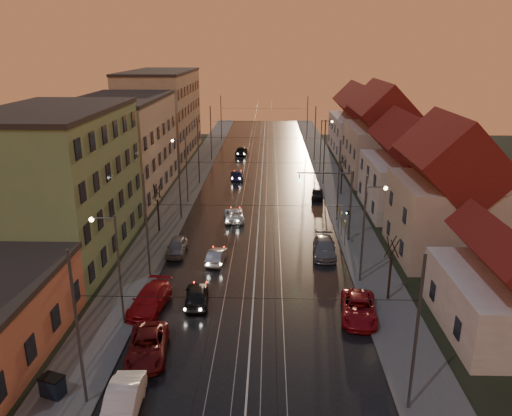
# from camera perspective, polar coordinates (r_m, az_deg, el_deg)

# --- Properties ---
(ground) EXTENTS (160.00, 160.00, 0.00)m
(ground) POSITION_cam_1_polar(r_m,az_deg,el_deg) (33.54, -0.66, -15.16)
(ground) COLOR black
(ground) RESTS_ON ground
(road) EXTENTS (16.00, 120.00, 0.04)m
(road) POSITION_cam_1_polar(r_m,az_deg,el_deg) (70.47, 0.60, 2.98)
(road) COLOR black
(road) RESTS_ON ground
(sidewalk_left) EXTENTS (4.00, 120.00, 0.15)m
(sidewalk_left) POSITION_cam_1_polar(r_m,az_deg,el_deg) (71.33, -7.47, 3.05)
(sidewalk_left) COLOR #4C4C4C
(sidewalk_left) RESTS_ON ground
(sidewalk_right) EXTENTS (4.00, 120.00, 0.15)m
(sidewalk_right) POSITION_cam_1_polar(r_m,az_deg,el_deg) (71.00, 8.70, 2.93)
(sidewalk_right) COLOR #4C4C4C
(sidewalk_right) RESTS_ON ground
(tram_rail_0) EXTENTS (0.06, 120.00, 0.03)m
(tram_rail_0) POSITION_cam_1_polar(r_m,az_deg,el_deg) (70.53, -1.19, 3.02)
(tram_rail_0) COLOR gray
(tram_rail_0) RESTS_ON road
(tram_rail_1) EXTENTS (0.06, 120.00, 0.03)m
(tram_rail_1) POSITION_cam_1_polar(r_m,az_deg,el_deg) (70.48, -0.03, 3.01)
(tram_rail_1) COLOR gray
(tram_rail_1) RESTS_ON road
(tram_rail_2) EXTENTS (0.06, 120.00, 0.03)m
(tram_rail_2) POSITION_cam_1_polar(r_m,az_deg,el_deg) (70.46, 1.22, 3.00)
(tram_rail_2) COLOR gray
(tram_rail_2) RESTS_ON road
(tram_rail_3) EXTENTS (0.06, 120.00, 0.03)m
(tram_rail_3) POSITION_cam_1_polar(r_m,az_deg,el_deg) (70.46, 2.39, 2.99)
(tram_rail_3) COLOR gray
(tram_rail_3) RESTS_ON road
(apartment_left_1) EXTENTS (10.00, 18.00, 13.00)m
(apartment_left_1) POSITION_cam_1_polar(r_m,az_deg,el_deg) (47.49, -21.61, 2.29)
(apartment_left_1) COLOR #66935E
(apartment_left_1) RESTS_ON ground
(apartment_left_2) EXTENTS (10.00, 20.00, 12.00)m
(apartment_left_2) POSITION_cam_1_polar(r_m,az_deg,el_deg) (65.94, -14.98, 6.65)
(apartment_left_2) COLOR #BBAB90
(apartment_left_2) RESTS_ON ground
(apartment_left_3) EXTENTS (10.00, 24.00, 14.00)m
(apartment_left_3) POSITION_cam_1_polar(r_m,az_deg,el_deg) (88.76, -10.74, 10.41)
(apartment_left_3) COLOR tan
(apartment_left_3) RESTS_ON ground
(house_right_0) EXTENTS (8.16, 10.20, 5.80)m
(house_right_0) POSITION_cam_1_polar(r_m,az_deg,el_deg) (37.31, 26.87, -8.50)
(house_right_0) COLOR beige
(house_right_0) RESTS_ON ground
(house_right_1) EXTENTS (8.67, 10.20, 10.80)m
(house_right_1) POSITION_cam_1_polar(r_m,az_deg,el_deg) (47.65, 20.95, 1.10)
(house_right_1) COLOR #BFAC93
(house_right_1) RESTS_ON ground
(house_right_2) EXTENTS (9.18, 12.24, 9.20)m
(house_right_2) POSITION_cam_1_polar(r_m,az_deg,el_deg) (59.83, 16.95, 4.01)
(house_right_2) COLOR beige
(house_right_2) RESTS_ON ground
(house_right_3) EXTENTS (9.18, 14.28, 11.50)m
(house_right_3) POSITION_cam_1_polar(r_m,az_deg,el_deg) (73.86, 14.09, 7.74)
(house_right_3) COLOR #BFAC93
(house_right_3) RESTS_ON ground
(house_right_4) EXTENTS (9.18, 16.32, 10.00)m
(house_right_4) POSITION_cam_1_polar(r_m,az_deg,el_deg) (91.41, 11.71, 9.33)
(house_right_4) COLOR beige
(house_right_4) RESTS_ON ground
(catenary_pole_l_0) EXTENTS (0.16, 0.16, 9.00)m
(catenary_pole_l_0) POSITION_cam_1_polar(r_m,az_deg,el_deg) (27.81, -19.71, -13.06)
(catenary_pole_l_0) COLOR #595B60
(catenary_pole_l_0) RESTS_ON ground
(catenary_pole_r_0) EXTENTS (0.16, 0.16, 9.00)m
(catenary_pole_r_0) POSITION_cam_1_polar(r_m,az_deg,el_deg) (27.09, 17.83, -13.74)
(catenary_pole_r_0) COLOR #595B60
(catenary_pole_r_0) RESTS_ON ground
(catenary_pole_l_1) EXTENTS (0.16, 0.16, 9.00)m
(catenary_pole_l_1) POSITION_cam_1_polar(r_m,az_deg,el_deg) (40.73, -12.37, -2.29)
(catenary_pole_l_1) COLOR #595B60
(catenary_pole_l_1) RESTS_ON ground
(catenary_pole_r_1) EXTENTS (0.16, 0.16, 9.00)m
(catenary_pole_r_1) POSITION_cam_1_polar(r_m,az_deg,el_deg) (40.24, 12.17, -2.53)
(catenary_pole_r_1) COLOR #595B60
(catenary_pole_r_1) RESTS_ON ground
(catenary_pole_l_2) EXTENTS (0.16, 0.16, 9.00)m
(catenary_pole_l_2) POSITION_cam_1_polar(r_m,az_deg,el_deg) (54.73, -8.74, 3.17)
(catenary_pole_l_2) COLOR #595B60
(catenary_pole_l_2) RESTS_ON ground
(catenary_pole_r_2) EXTENTS (0.16, 0.16, 9.00)m
(catenary_pole_r_2) POSITION_cam_1_polar(r_m,az_deg,el_deg) (54.36, 9.42, 3.04)
(catenary_pole_r_2) COLOR #595B60
(catenary_pole_r_2) RESTS_ON ground
(catenary_pole_l_3) EXTENTS (0.16, 0.16, 9.00)m
(catenary_pole_l_3) POSITION_cam_1_polar(r_m,az_deg,el_deg) (69.14, -6.59, 6.38)
(catenary_pole_l_3) COLOR #595B60
(catenary_pole_l_3) RESTS_ON ground
(catenary_pole_r_3) EXTENTS (0.16, 0.16, 9.00)m
(catenary_pole_r_3) POSITION_cam_1_polar(r_m,az_deg,el_deg) (68.86, 7.81, 6.28)
(catenary_pole_r_3) COLOR #595B60
(catenary_pole_r_3) RESTS_ON ground
(catenary_pole_l_4) EXTENTS (0.16, 0.16, 9.00)m
(catenary_pole_l_4) POSITION_cam_1_polar(r_m,az_deg,el_deg) (83.76, -5.18, 8.47)
(catenary_pole_l_4) COLOR #595B60
(catenary_pole_l_4) RESTS_ON ground
(catenary_pole_r_4) EXTENTS (0.16, 0.16, 9.00)m
(catenary_pole_r_4) POSITION_cam_1_polar(r_m,az_deg,el_deg) (83.53, 6.75, 8.39)
(catenary_pole_r_4) COLOR #595B60
(catenary_pole_r_4) RESTS_ON ground
(catenary_pole_l_5) EXTENTS (0.16, 0.16, 9.00)m
(catenary_pole_l_5) POSITION_cam_1_polar(r_m,az_deg,el_deg) (101.46, -4.01, 10.18)
(catenary_pole_l_5) COLOR #595B60
(catenary_pole_l_5) RESTS_ON ground
(catenary_pole_r_5) EXTENTS (0.16, 0.16, 9.00)m
(catenary_pole_r_5) POSITION_cam_1_polar(r_m,az_deg,el_deg) (101.26, 5.88, 10.11)
(catenary_pole_r_5) COLOR #595B60
(catenary_pole_r_5) RESTS_ON ground
(street_lamp_0) EXTENTS (1.75, 0.32, 8.00)m
(street_lamp_0) POSITION_cam_1_polar(r_m,az_deg,el_deg) (34.48, -15.93, -5.71)
(street_lamp_0) COLOR #595B60
(street_lamp_0) RESTS_ON ground
(street_lamp_1) EXTENTS (1.75, 0.32, 8.00)m
(street_lamp_1) POSITION_cam_1_polar(r_m,az_deg,el_deg) (41.13, 12.65, -1.54)
(street_lamp_1) COLOR #595B60
(street_lamp_1) RESTS_ON ground
(street_lamp_2) EXTENTS (1.75, 0.32, 8.00)m
(street_lamp_2) POSITION_cam_1_polar(r_m,az_deg,el_deg) (60.45, -8.25, 4.99)
(street_lamp_2) COLOR #595B60
(street_lamp_2) RESTS_ON ground
(street_lamp_3) EXTENTS (1.75, 0.32, 8.00)m
(street_lamp_3) POSITION_cam_1_polar(r_m,az_deg,el_deg) (75.67, 7.66, 7.65)
(street_lamp_3) COLOR #595B60
(street_lamp_3) RESTS_ON ground
(traffic_light_mast) EXTENTS (5.30, 0.32, 7.20)m
(traffic_light_mast) POSITION_cam_1_polar(r_m,az_deg,el_deg) (48.53, 9.63, 1.32)
(traffic_light_mast) COLOR #595B60
(traffic_light_mast) RESTS_ON ground
(bare_tree_0) EXTENTS (1.09, 1.09, 5.11)m
(bare_tree_0) POSITION_cam_1_polar(r_m,az_deg,el_deg) (51.85, -11.13, -0.12)
(bare_tree_0) COLOR black
(bare_tree_0) RESTS_ON ground
(bare_tree_1) EXTENTS (1.09, 1.09, 5.11)m
(bare_tree_1) POSITION_cam_1_polar(r_m,az_deg,el_deg) (38.64, 15.10, -6.89)
(bare_tree_1) COLOR black
(bare_tree_1) RESTS_ON ground
(bare_tree_2) EXTENTS (1.09, 1.09, 5.11)m
(bare_tree_2) POSITION_cam_1_polar(r_m,az_deg,el_deg) (64.70, 9.78, 3.59)
(bare_tree_2) COLOR black
(bare_tree_2) RESTS_ON ground
(driving_car_0) EXTENTS (2.12, 4.38, 1.44)m
(driving_car_0) POSITION_cam_1_polar(r_m,az_deg,el_deg) (37.89, -6.80, -9.85)
(driving_car_0) COLOR black
(driving_car_0) RESTS_ON ground
(driving_car_1) EXTENTS (1.74, 3.92, 1.25)m
(driving_car_1) POSITION_cam_1_polar(r_m,az_deg,el_deg) (44.51, -4.53, -5.49)
(driving_car_1) COLOR #A2A1A7
(driving_car_1) RESTS_ON ground
(driving_car_2) EXTENTS (2.62, 4.75, 1.26)m
(driving_car_2) POSITION_cam_1_polar(r_m,az_deg,el_deg) (55.00, -2.54, -0.77)
(driving_car_2) COLOR white
(driving_car_2) RESTS_ON ground
(driving_car_3) EXTENTS (2.15, 4.52, 1.27)m
(driving_car_3) POSITION_cam_1_polar(r_m,az_deg,el_deg) (71.99, -2.20, 3.80)
(driving_car_3) COLOR #161744
(driving_car_3) RESTS_ON ground
(driving_car_4) EXTENTS (2.39, 4.75, 1.55)m
(driving_car_4) POSITION_cam_1_polar(r_m,az_deg,el_deg) (88.28, -1.64, 6.57)
(driving_car_4) COLOR black
(driving_car_4) RESTS_ON ground
(parked_left_0) EXTENTS (1.83, 4.77, 1.55)m
(parked_left_0) POSITION_cam_1_polar(r_m,az_deg,el_deg) (28.56, -15.01, -20.73)
(parked_left_0) COLOR silver
(parked_left_0) RESTS_ON ground
(parked_left_1) EXTENTS (2.93, 5.36, 1.42)m
(parked_left_1) POSITION_cam_1_polar(r_m,az_deg,el_deg) (32.66, -12.32, -15.16)
(parked_left_1) COLOR maroon
(parked_left_1) RESTS_ON ground
(parked_left_2) EXTENTS (2.77, 5.49, 1.53)m
(parked_left_2) POSITION_cam_1_polar(r_m,az_deg,el_deg) (37.71, -12.05, -10.22)
(parked_left_2) COLOR #AF1117
(parked_left_2) RESTS_ON ground
(parked_left_3) EXTENTS (1.70, 4.12, 1.40)m
(parked_left_3) POSITION_cam_1_polar(r_m,az_deg,el_deg) (46.81, -9.06, -4.36)
(parked_left_3) COLOR #949499
(parked_left_3) RESTS_ON ground
(parked_right_0) EXTENTS (3.01, 5.47, 1.45)m
(parked_right_0) POSITION_cam_1_polar(r_m,az_deg,el_deg) (36.59, 11.66, -11.19)
(parked_right_0) COLOR maroon
(parked_right_0) RESTS_ON ground
(parked_right_1) EXTENTS (2.26, 5.10, 1.46)m
(parked_right_1) POSITION_cam_1_polar(r_m,az_deg,el_deg) (46.30, 7.82, -4.52)
(parked_right_1) COLOR gray
(parked_right_1) RESTS_ON ground
(parked_right_2) EXTENTS (1.84, 3.72, 1.22)m
(parked_right_2) POSITION_cam_1_polar(r_m,az_deg,el_deg) (63.33, 7.02, 1.65)
(parked_right_2) COLOR black
(parked_right_2) RESTS_ON ground
(dumpster) EXTENTS (1.40, 1.15, 1.10)m
(dumpster) POSITION_cam_1_polar(r_m,az_deg,el_deg) (30.91, -22.22, -18.37)
(dumpster) COLOR black
(dumpster) RESTS_ON sidewalk_left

